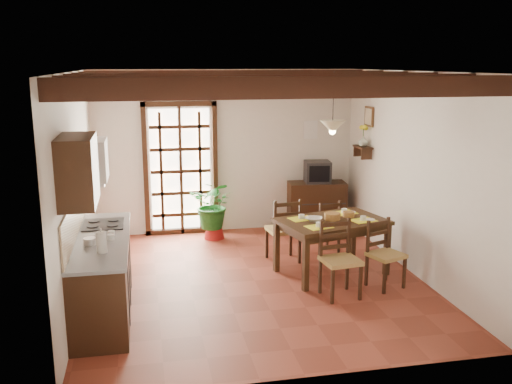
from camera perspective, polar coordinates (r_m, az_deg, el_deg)
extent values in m
plane|color=maroon|center=(7.88, -0.14, -8.85)|extent=(5.00, 5.00, 0.00)
cube|color=silver|center=(9.90, -2.98, 4.04)|extent=(4.50, 0.02, 2.80)
cube|color=silver|center=(5.12, 5.34, -4.40)|extent=(4.50, 0.02, 2.80)
cube|color=silver|center=(7.39, -17.53, 0.41)|extent=(0.02, 5.00, 2.80)
cube|color=silver|center=(8.21, 15.46, 1.75)|extent=(0.02, 5.00, 2.80)
cube|color=white|center=(7.32, -0.15, 11.96)|extent=(4.50, 5.00, 0.02)
cube|color=black|center=(5.28, 4.37, 10.38)|extent=(4.50, 0.14, 0.20)
cube|color=black|center=(6.10, 2.20, 10.73)|extent=(4.50, 0.14, 0.20)
cube|color=black|center=(6.91, 0.54, 10.99)|extent=(4.50, 0.14, 0.20)
cube|color=black|center=(7.74, -0.77, 11.19)|extent=(4.50, 0.14, 0.20)
cube|color=black|center=(8.56, -1.83, 11.34)|extent=(4.50, 0.14, 0.20)
cube|color=black|center=(9.39, -2.70, 11.47)|extent=(4.50, 0.14, 0.20)
cube|color=white|center=(9.86, -7.55, 2.14)|extent=(1.01, 0.02, 2.11)
cube|color=black|center=(9.67, -7.73, 8.74)|extent=(1.26, 0.10, 0.08)
cube|color=black|center=(9.79, -10.98, 1.93)|extent=(0.08, 0.10, 2.28)
cube|color=black|center=(9.87, -4.11, 2.22)|extent=(0.08, 0.10, 2.28)
cube|color=black|center=(9.79, -7.52, 2.06)|extent=(1.01, 0.03, 2.02)
cube|color=black|center=(7.05, -15.05, -8.16)|extent=(0.60, 2.20, 0.88)
cube|color=slate|center=(6.90, -15.27, -4.59)|extent=(0.64, 2.25, 0.04)
cube|color=tan|center=(6.87, -17.76, -2.84)|extent=(0.02, 2.20, 0.50)
cube|color=black|center=(6.01, -17.40, 2.06)|extent=(0.35, 0.80, 0.70)
cube|color=white|center=(7.25, -16.19, 3.10)|extent=(0.38, 0.60, 0.50)
cube|color=silver|center=(7.30, -16.05, 1.01)|extent=(0.32, 0.55, 0.04)
cube|color=black|center=(7.42, -15.02, -3.15)|extent=(0.50, 0.55, 0.02)
cylinder|color=white|center=(6.34, -15.19, -4.91)|extent=(0.11, 0.11, 0.24)
cylinder|color=silver|center=(6.66, -16.29, -4.84)|extent=(0.14, 0.14, 0.10)
cube|color=#311F10|center=(7.99, 7.62, -2.94)|extent=(1.63, 1.26, 0.05)
cube|color=#311F10|center=(8.01, 7.60, -3.47)|extent=(1.46, 1.13, 0.10)
cube|color=#311F10|center=(8.78, 9.68, -4.22)|extent=(0.09, 0.09, 0.73)
cube|color=#311F10|center=(8.11, 2.06, -5.49)|extent=(0.09, 0.09, 0.73)
cube|color=#311F10|center=(8.17, 12.96, -5.66)|extent=(0.09, 0.09, 0.73)
cube|color=#311F10|center=(7.45, 5.00, -7.21)|extent=(0.09, 0.09, 0.73)
cube|color=#A78446|center=(7.29, 8.46, -6.81)|extent=(0.50, 0.48, 0.05)
cube|color=black|center=(7.37, 7.89, -4.57)|extent=(0.45, 0.09, 0.49)
cube|color=black|center=(7.37, 8.40, -8.56)|extent=(0.47, 0.45, 0.48)
cube|color=#A78446|center=(7.71, 12.89, -6.17)|extent=(0.53, 0.51, 0.05)
cube|color=black|center=(7.76, 12.11, -4.26)|extent=(0.40, 0.18, 0.45)
cube|color=black|center=(7.79, 12.81, -7.71)|extent=(0.50, 0.49, 0.44)
cube|color=#A78446|center=(8.50, 2.73, -3.78)|extent=(0.49, 0.47, 0.05)
cube|color=black|center=(8.27, 3.18, -2.48)|extent=(0.45, 0.08, 0.49)
cube|color=black|center=(8.57, 2.72, -5.33)|extent=(0.47, 0.45, 0.48)
cube|color=#A78446|center=(8.87, 6.81, -3.51)|extent=(0.48, 0.47, 0.05)
cube|color=black|center=(8.68, 7.42, -2.39)|extent=(0.40, 0.13, 0.44)
cube|color=black|center=(8.93, 6.77, -4.83)|extent=(0.46, 0.44, 0.43)
cube|color=#FEFF28|center=(7.66, 5.62, -3.19)|extent=(0.33, 0.25, 0.01)
cube|color=#FEFF28|center=(7.90, 10.63, -2.86)|extent=(0.33, 0.25, 0.01)
cube|color=#FEFF28|center=(8.08, 4.69, -2.32)|extent=(0.33, 0.25, 0.01)
cube|color=#FEFF28|center=(8.30, 9.47, -2.04)|extent=(0.33, 0.25, 0.01)
cylinder|color=olive|center=(7.96, 7.64, -2.27)|extent=(0.23, 0.23, 0.09)
imported|color=white|center=(7.88, 5.86, -2.72)|extent=(0.28, 0.28, 0.05)
cube|color=black|center=(10.18, 6.08, -1.37)|extent=(1.04, 0.54, 0.85)
cube|color=black|center=(10.05, 6.16, 2.03)|extent=(0.48, 0.45, 0.37)
cube|color=black|center=(9.86, 6.51, 1.82)|extent=(0.35, 0.07, 0.28)
cube|color=white|center=(10.16, 5.46, 6.21)|extent=(0.25, 0.03, 0.32)
cone|color=maroon|center=(9.68, -4.20, -4.03)|extent=(0.34, 0.34, 0.21)
imported|color=#144C19|center=(9.56, -4.24, -1.39)|extent=(2.45, 2.32, 2.16)
cube|color=black|center=(9.58, 10.64, 4.44)|extent=(0.20, 0.42, 0.03)
cube|color=black|center=(9.43, 11.00, 3.75)|extent=(0.18, 0.03, 0.18)
cube|color=black|center=(9.75, 10.25, 4.06)|extent=(0.18, 0.03, 0.18)
imported|color=#B2BFB2|center=(9.56, 10.66, 5.03)|extent=(0.15, 0.15, 0.15)
sphere|color=#FEFF28|center=(9.54, 10.72, 6.28)|extent=(0.14, 0.14, 0.14)
cylinder|color=#144C19|center=(9.55, 10.68, 5.39)|extent=(0.01, 0.01, 0.28)
cube|color=brown|center=(9.55, 11.24, 7.41)|extent=(0.03, 0.32, 0.32)
cube|color=#C3B292|center=(9.54, 11.16, 7.42)|extent=(0.01, 0.26, 0.26)
cylinder|color=black|center=(7.80, 7.75, 9.32)|extent=(0.01, 0.01, 0.70)
cone|color=beige|center=(7.83, 7.67, 6.62)|extent=(0.36, 0.36, 0.14)
sphere|color=#FFD88C|center=(7.84, 7.65, 6.04)|extent=(0.09, 0.09, 0.09)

